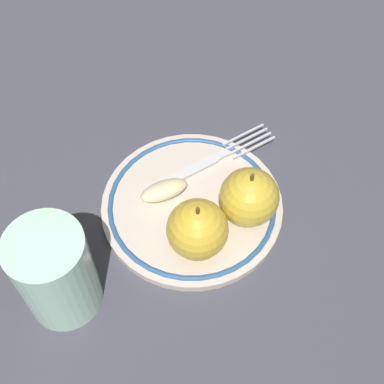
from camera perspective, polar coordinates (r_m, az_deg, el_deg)
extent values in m
plane|color=#43434F|center=(0.62, 1.03, -1.84)|extent=(2.00, 2.00, 0.00)
cylinder|color=beige|center=(0.62, 0.00, -1.45)|extent=(0.21, 0.21, 0.01)
torus|color=#2A5B92|center=(0.62, 0.00, -1.20)|extent=(0.19, 0.19, 0.01)
sphere|color=gold|center=(0.56, 0.52, -4.01)|extent=(0.07, 0.07, 0.07)
cylinder|color=brown|center=(0.53, 0.54, -2.03)|extent=(0.00, 0.00, 0.01)
sphere|color=gold|center=(0.58, 6.11, -0.56)|extent=(0.07, 0.07, 0.07)
cylinder|color=brown|center=(0.55, 6.44, 1.52)|extent=(0.00, 0.00, 0.01)
ellipsoid|color=beige|center=(0.61, -3.01, 0.18)|extent=(0.05, 0.06, 0.02)
cube|color=silver|center=(0.63, -1.07, 1.85)|extent=(0.07, 0.08, 0.00)
cube|color=silver|center=(0.65, 3.25, 4.02)|extent=(0.02, 0.02, 0.00)
cube|color=silver|center=(0.66, 6.69, 4.74)|extent=(0.04, 0.05, 0.00)
cube|color=silver|center=(0.67, 6.28, 5.20)|extent=(0.04, 0.05, 0.00)
cube|color=silver|center=(0.67, 5.89, 5.65)|extent=(0.04, 0.05, 0.00)
cube|color=silver|center=(0.67, 5.49, 6.09)|extent=(0.04, 0.05, 0.00)
cylinder|color=#B8EBD1|center=(0.54, -14.36, -8.36)|extent=(0.08, 0.08, 0.12)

